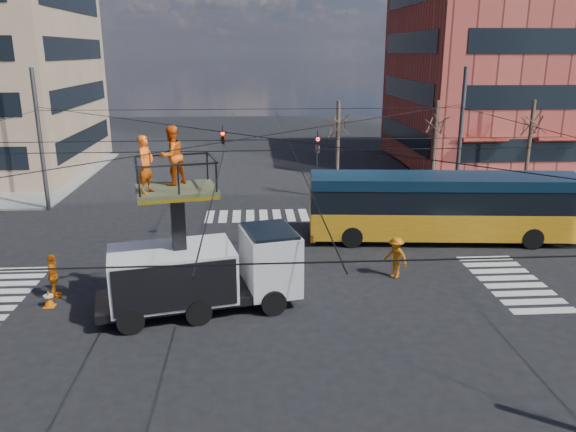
# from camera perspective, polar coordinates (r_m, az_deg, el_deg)

# --- Properties ---
(ground) EXTENTS (120.00, 120.00, 0.00)m
(ground) POSITION_cam_1_polar(r_m,az_deg,el_deg) (21.94, -2.83, -7.38)
(ground) COLOR black
(ground) RESTS_ON ground
(sidewalk_ne) EXTENTS (18.00, 18.00, 0.12)m
(sidewalk_ne) POSITION_cam_1_polar(r_m,az_deg,el_deg) (47.08, 23.18, 4.33)
(sidewalk_ne) COLOR slate
(sidewalk_ne) RESTS_ON ground
(crosswalks) EXTENTS (22.40, 22.40, 0.02)m
(crosswalks) POSITION_cam_1_polar(r_m,az_deg,el_deg) (21.93, -2.83, -7.36)
(crosswalks) COLOR silver
(crosswalks) RESTS_ON ground
(building_ne) EXTENTS (20.06, 16.06, 14.00)m
(building_ne) POSITION_cam_1_polar(r_m,az_deg,el_deg) (49.38, 23.59, 12.96)
(building_ne) COLOR maroon
(building_ne) RESTS_ON ground
(overhead_network) EXTENTS (24.24, 24.24, 8.00)m
(overhead_network) POSITION_cam_1_polar(r_m,az_deg,el_deg) (20.98, -3.21, 3.85)
(overhead_network) COLOR #2D2D30
(overhead_network) RESTS_ON ground
(tree_a) EXTENTS (2.00, 2.00, 6.00)m
(tree_a) POSITION_cam_1_polar(r_m,az_deg,el_deg) (34.25, 5.12, 9.28)
(tree_a) COLOR #382B21
(tree_a) RESTS_ON ground
(tree_b) EXTENTS (2.00, 2.00, 6.00)m
(tree_b) POSITION_cam_1_polar(r_m,az_deg,el_deg) (35.66, 14.81, 9.09)
(tree_b) COLOR #382B21
(tree_b) RESTS_ON ground
(tree_c) EXTENTS (2.00, 2.00, 6.00)m
(tree_c) POSITION_cam_1_polar(r_m,az_deg,el_deg) (37.99, 23.53, 8.70)
(tree_c) COLOR #382B21
(tree_c) RESTS_ON ground
(utility_truck) EXTENTS (7.33, 3.86, 6.49)m
(utility_truck) POSITION_cam_1_polar(r_m,az_deg,el_deg) (19.77, -8.64, -3.73)
(utility_truck) COLOR black
(utility_truck) RESTS_ON ground
(city_bus) EXTENTS (13.07, 3.76, 3.20)m
(city_bus) POSITION_cam_1_polar(r_m,az_deg,el_deg) (27.90, 15.60, 1.02)
(city_bus) COLOR #C58312
(city_bus) RESTS_ON ground
(traffic_cone) EXTENTS (0.36, 0.36, 0.63)m
(traffic_cone) POSITION_cam_1_polar(r_m,az_deg,el_deg) (22.08, -23.14, -7.71)
(traffic_cone) COLOR orange
(traffic_cone) RESTS_ON ground
(worker_ground) EXTENTS (0.58, 1.05, 1.69)m
(worker_ground) POSITION_cam_1_polar(r_m,az_deg,el_deg) (22.59, -22.74, -5.67)
(worker_ground) COLOR orange
(worker_ground) RESTS_ON ground
(flagger) EXTENTS (1.22, 1.24, 1.71)m
(flagger) POSITION_cam_1_polar(r_m,az_deg,el_deg) (23.09, 10.89, -4.14)
(flagger) COLOR orange
(flagger) RESTS_ON ground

